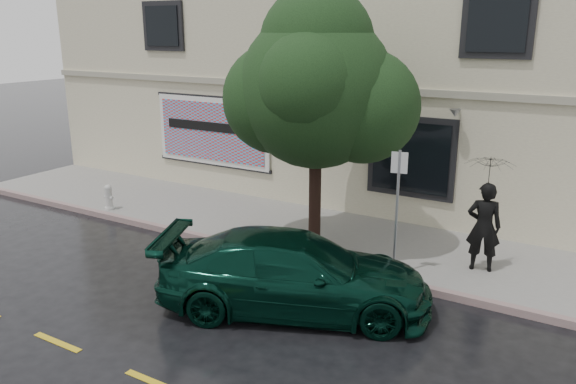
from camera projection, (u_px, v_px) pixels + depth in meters
The scene contains 12 objects.
ground at pixel (192, 269), 12.38m from camera, with size 90.00×90.00×0.00m, color black.
sidewalk at pixel (271, 224), 15.05m from camera, with size 20.00×3.50×0.15m, color gray.
curb at pixel (232, 245), 13.60m from camera, with size 20.00×0.18×0.16m, color gray.
road_marking at pixel (57, 342), 9.49m from camera, with size 19.00×0.12×0.01m, color gold.
building at pixel (361, 79), 18.84m from camera, with size 20.00×8.12×7.00m.
billboard at pixel (212, 131), 17.44m from camera, with size 4.30×0.16×2.20m.
car at pixel (294, 273), 10.44m from camera, with size 2.23×5.05×1.47m, color black.
pedestrian at pixel (484, 227), 11.77m from camera, with size 0.70×0.46×1.93m, color black.
umbrella at pixel (490, 164), 11.39m from camera, with size 1.06×1.06×0.78m, color black.
street_tree at pixel (316, 91), 12.22m from camera, with size 3.43×3.43×5.38m.
fire_hydrant at pixel (109, 197), 15.95m from camera, with size 0.30×0.28×0.73m.
sign_pole at pixel (397, 202), 11.33m from camera, with size 0.33×0.08×2.66m.
Camera 1 is at (7.64, -8.74, 5.09)m, focal length 35.00 mm.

